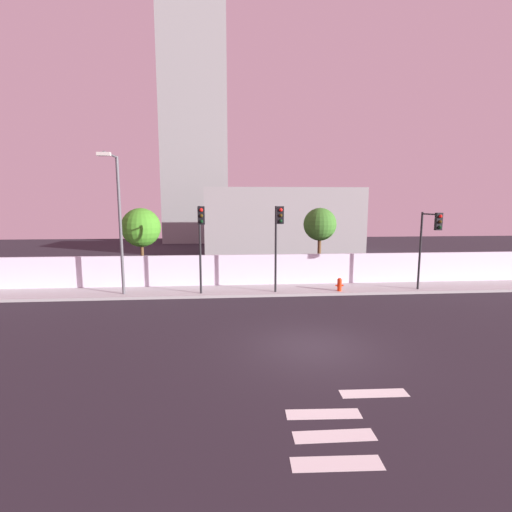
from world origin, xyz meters
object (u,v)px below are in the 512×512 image
traffic_light_right (278,231)px  fire_hydrant (339,284)px  traffic_light_left (430,234)px  street_lamp_curbside (118,214)px  traffic_light_center (201,231)px  roadside_tree_midleft (320,225)px  roadside_tree_leftmost (141,228)px

traffic_light_right → fire_hydrant: size_ratio=6.43×
traffic_light_left → street_lamp_curbside: size_ratio=0.60×
traffic_light_center → street_lamp_curbside: (-4.22, 0.53, 0.86)m
roadside_tree_midleft → roadside_tree_leftmost: bearing=180.0°
traffic_light_right → fire_hydrant: bearing=6.5°
fire_hydrant → roadside_tree_leftmost: (-11.35, 3.16, 2.96)m
traffic_light_left → traffic_light_right: bearing=177.8°
traffic_light_left → fire_hydrant: traffic_light_left is taller
traffic_light_center → roadside_tree_midleft: bearing=27.6°
traffic_light_center → fire_hydrant: bearing=4.4°
street_lamp_curbside → traffic_light_left: bearing=-2.4°
traffic_light_left → fire_hydrant: bearing=171.2°
traffic_light_right → fire_hydrant: (3.51, 0.40, -3.01)m
traffic_light_right → roadside_tree_leftmost: bearing=155.6°
traffic_light_left → roadside_tree_midleft: (-5.02, 3.88, 0.27)m
traffic_light_right → roadside_tree_midleft: 4.74m
traffic_light_center → roadside_tree_midleft: size_ratio=1.00×
fire_hydrant → roadside_tree_midleft: roadside_tree_midleft is taller
traffic_light_center → roadside_tree_leftmost: (-3.81, 3.74, -0.07)m
traffic_light_left → street_lamp_curbside: street_lamp_curbside is taller
traffic_light_center → traffic_light_right: bearing=2.5°
traffic_light_left → street_lamp_curbside: 16.45m
traffic_light_left → traffic_light_right: traffic_light_right is taller
traffic_light_right → street_lamp_curbside: bearing=177.5°
traffic_light_right → traffic_light_left: bearing=-2.2°
roadside_tree_leftmost → roadside_tree_midleft: roadside_tree_leftmost is taller
traffic_light_right → roadside_tree_leftmost: traffic_light_right is taller
street_lamp_curbside → roadside_tree_midleft: 11.84m
street_lamp_curbside → fire_hydrant: size_ratio=9.89×
roadside_tree_midleft → fire_hydrant: bearing=-83.1°
fire_hydrant → roadside_tree_midleft: size_ratio=0.16×
traffic_light_right → fire_hydrant: 4.65m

